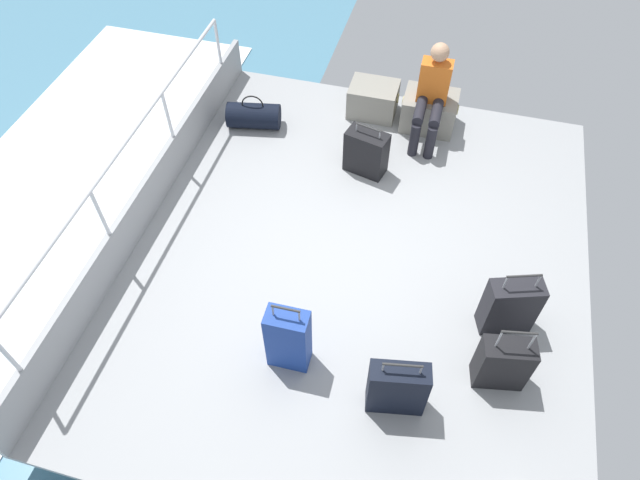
% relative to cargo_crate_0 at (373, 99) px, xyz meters
% --- Properties ---
extents(ground_plane, '(4.40, 5.20, 0.06)m').
position_rel_cargo_crate_0_xyz_m(ground_plane, '(0.30, -2.20, -0.22)').
color(ground_plane, '#939699').
extents(gunwale_port, '(0.06, 5.20, 0.45)m').
position_rel_cargo_crate_0_xyz_m(gunwale_port, '(-1.87, -2.20, 0.03)').
color(gunwale_port, '#939699').
rests_on(gunwale_port, ground_plane).
extents(railing_port, '(0.04, 4.20, 1.02)m').
position_rel_cargo_crate_0_xyz_m(railing_port, '(-1.87, -2.20, 0.59)').
color(railing_port, silver).
rests_on(railing_port, ground_plane).
extents(sea_wake, '(12.00, 12.00, 0.01)m').
position_rel_cargo_crate_0_xyz_m(sea_wake, '(-3.30, -2.20, -0.53)').
color(sea_wake, teal).
rests_on(sea_wake, ground_plane).
extents(cargo_crate_0, '(0.60, 0.44, 0.38)m').
position_rel_cargo_crate_0_xyz_m(cargo_crate_0, '(0.00, 0.00, 0.00)').
color(cargo_crate_0, gray).
rests_on(cargo_crate_0, ground_plane).
extents(cargo_crate_1, '(0.65, 0.49, 0.41)m').
position_rel_cargo_crate_0_xyz_m(cargo_crate_1, '(0.68, -0.06, 0.01)').
color(cargo_crate_1, gray).
rests_on(cargo_crate_1, ground_plane).
extents(passenger_seated, '(0.34, 0.66, 1.11)m').
position_rel_cargo_crate_0_xyz_m(passenger_seated, '(0.68, -0.25, 0.40)').
color(passenger_seated, orange).
rests_on(passenger_seated, ground_plane).
extents(suitcase_0, '(0.49, 0.33, 0.75)m').
position_rel_cargo_crate_0_xyz_m(suitcase_0, '(1.72, -2.63, 0.10)').
color(suitcase_0, black).
rests_on(suitcase_0, ground_plane).
extents(suitcase_1, '(0.48, 0.26, 0.69)m').
position_rel_cargo_crate_0_xyz_m(suitcase_1, '(0.92, -3.61, 0.10)').
color(suitcase_1, black).
rests_on(suitcase_1, ground_plane).
extents(suitcase_2, '(0.35, 0.21, 0.81)m').
position_rel_cargo_crate_0_xyz_m(suitcase_2, '(-0.00, -3.44, 0.15)').
color(suitcase_2, navy).
rests_on(suitcase_2, ground_plane).
extents(suitcase_3, '(0.49, 0.34, 0.61)m').
position_rel_cargo_crate_0_xyz_m(suitcase_3, '(0.13, -1.01, 0.06)').
color(suitcase_3, black).
rests_on(suitcase_3, ground_plane).
extents(suitcase_4, '(0.44, 0.28, 0.77)m').
position_rel_cargo_crate_0_xyz_m(suitcase_4, '(1.70, -3.17, 0.08)').
color(suitcase_4, black).
rests_on(suitcase_4, ground_plane).
extents(duffel_bag, '(0.66, 0.41, 0.44)m').
position_rel_cargo_crate_0_xyz_m(duffel_bag, '(-1.31, -0.62, -0.04)').
color(duffel_bag, black).
rests_on(duffel_bag, ground_plane).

